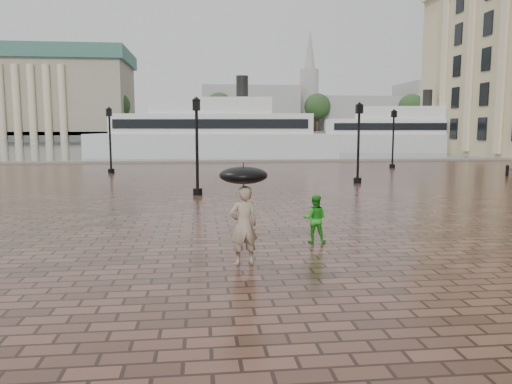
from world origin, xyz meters
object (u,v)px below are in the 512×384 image
street_lamps (270,141)px  adult_pedestrian (244,225)px  ferry_near (213,133)px  child_pedestrian (315,219)px  ferry_far (403,134)px

street_lamps → adult_pedestrian: (-3.39, -19.67, -1.41)m
ferry_near → street_lamps: bearing=-74.2°
child_pedestrian → ferry_near: 39.77m
child_pedestrian → ferry_far: (22.63, 48.16, 1.70)m
child_pedestrian → ferry_far: bearing=-100.5°
street_lamps → ferry_near: size_ratio=0.81×
adult_pedestrian → child_pedestrian: 2.92m
ferry_near → ferry_far: (24.33, 8.48, -0.18)m
street_lamps → child_pedestrian: street_lamps is taller
street_lamps → child_pedestrian: 17.80m
adult_pedestrian → child_pedestrian: adult_pedestrian is taller
adult_pedestrian → ferry_near: 41.71m
adult_pedestrian → ferry_far: bearing=-129.6°
street_lamps → ferry_near: bearing=97.7°
child_pedestrian → ferry_near: bearing=-72.9°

